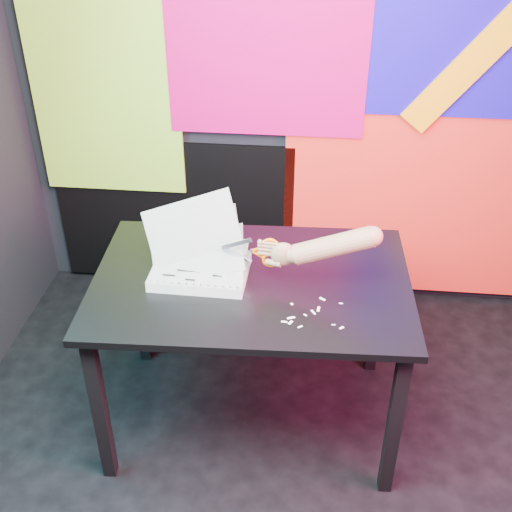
# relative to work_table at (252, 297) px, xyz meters

# --- Properties ---
(room) EXTENTS (3.01, 3.01, 2.71)m
(room) POSITION_rel_work_table_xyz_m (0.22, -0.48, 0.69)
(room) COLOR black
(room) RESTS_ON ground
(backdrop) EXTENTS (2.88, 0.05, 2.08)m
(backdrop) POSITION_rel_work_table_xyz_m (0.28, 0.98, 0.29)
(backdrop) COLOR red
(backdrop) RESTS_ON ground
(work_table) EXTENTS (1.26, 0.87, 0.75)m
(work_table) POSITION_rel_work_table_xyz_m (0.00, 0.00, 0.00)
(work_table) COLOR black
(work_table) RESTS_ON ground
(printout_stack) EXTENTS (0.43, 0.28, 0.35)m
(printout_stack) POSITION_rel_work_table_xyz_m (-0.20, 0.00, 0.12)
(printout_stack) COLOR beige
(printout_stack) RESTS_ON work_table
(scissors) EXTENTS (0.22, 0.03, 0.13)m
(scissors) POSITION_rel_work_table_xyz_m (0.06, -0.02, 0.22)
(scissors) COLOR silver
(scissors) RESTS_ON printout_stack
(hand_forearm) EXTENTS (0.44, 0.11, 0.20)m
(hand_forearm) POSITION_rel_work_table_xyz_m (0.27, -0.04, 0.28)
(hand_forearm) COLOR #9E674C
(hand_forearm) RESTS_ON work_table
(paper_clippings) EXTENTS (0.22, 0.19, 0.00)m
(paper_clippings) POSITION_rel_work_table_xyz_m (0.23, -0.20, 0.09)
(paper_clippings) COLOR silver
(paper_clippings) RESTS_ON work_table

